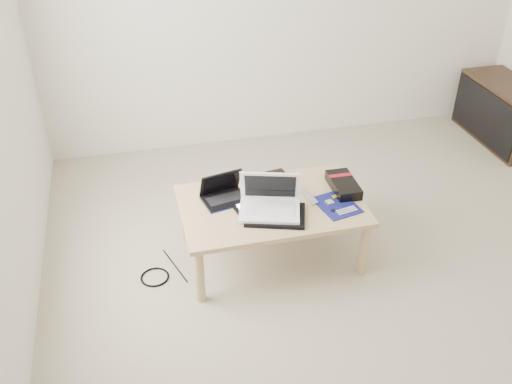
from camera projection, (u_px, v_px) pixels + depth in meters
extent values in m
plane|color=#ACA18B|center=(379.00, 281.00, 3.47)|extent=(4.00, 4.00, 0.00)
cube|color=tan|center=(271.00, 205.00, 3.46)|extent=(1.10, 0.70, 0.03)
cylinder|color=tan|center=(200.00, 276.00, 3.23)|extent=(0.06, 0.06, 0.37)
cylinder|color=tan|center=(364.00, 249.00, 3.43)|extent=(0.06, 0.06, 0.37)
cylinder|color=tan|center=(185.00, 216.00, 3.71)|extent=(0.06, 0.06, 0.37)
cylinder|color=tan|center=(330.00, 195.00, 3.92)|extent=(0.06, 0.06, 0.37)
cube|color=#372616|center=(505.00, 113.00, 4.86)|extent=(0.40, 0.90, 0.50)
cube|color=black|center=(484.00, 116.00, 4.82)|extent=(0.02, 0.86, 0.44)
cube|color=black|center=(270.00, 182.00, 3.63)|extent=(0.30, 0.26, 0.03)
cube|color=black|center=(225.00, 199.00, 3.47)|extent=(0.29, 0.23, 0.02)
cube|color=black|center=(225.00, 198.00, 3.47)|extent=(0.23, 0.14, 0.00)
cube|color=black|center=(229.00, 204.00, 3.42)|extent=(0.06, 0.04, 0.00)
cube|color=black|center=(220.00, 182.00, 3.47)|extent=(0.27, 0.13, 0.17)
cube|color=black|center=(221.00, 183.00, 3.47)|extent=(0.23, 0.10, 0.13)
cube|color=#0B113F|center=(231.00, 208.00, 3.41)|extent=(0.26, 0.07, 0.01)
cube|color=black|center=(255.00, 207.00, 3.41)|extent=(0.27, 0.22, 0.01)
cube|color=white|center=(255.00, 206.00, 3.41)|extent=(0.22, 0.18, 0.00)
cube|color=silver|center=(307.00, 196.00, 3.51)|extent=(0.09, 0.21, 0.02)
cube|color=gray|center=(307.00, 195.00, 3.50)|extent=(0.07, 0.17, 0.00)
cube|color=black|center=(275.00, 215.00, 3.34)|extent=(0.41, 0.35, 0.02)
cube|color=white|center=(269.00, 211.00, 3.34)|extent=(0.41, 0.34, 0.02)
cube|color=white|center=(269.00, 210.00, 3.33)|extent=(0.32, 0.21, 0.00)
cube|color=white|center=(269.00, 218.00, 3.26)|extent=(0.08, 0.06, 0.00)
cube|color=white|center=(270.00, 186.00, 3.34)|extent=(0.36, 0.19, 0.23)
cube|color=black|center=(270.00, 187.00, 3.34)|extent=(0.31, 0.15, 0.18)
cube|color=#0C1053|center=(337.00, 205.00, 3.44)|extent=(0.27, 0.31, 0.01)
cube|color=silver|center=(330.00, 202.00, 3.45)|extent=(0.05, 0.05, 0.01)
cube|color=gold|center=(338.00, 195.00, 3.52)|extent=(0.09, 0.03, 0.01)
cube|color=gold|center=(340.00, 196.00, 3.50)|extent=(0.09, 0.03, 0.01)
cube|color=silver|center=(345.00, 209.00, 3.39)|extent=(0.13, 0.04, 0.01)
cube|color=silver|center=(347.00, 210.00, 3.38)|extent=(0.13, 0.04, 0.01)
cube|color=silver|center=(348.00, 212.00, 3.36)|extent=(0.13, 0.04, 0.01)
cube|color=black|center=(333.00, 210.00, 3.38)|extent=(0.03, 0.03, 0.01)
cube|color=black|center=(343.00, 185.00, 3.57)|extent=(0.16, 0.30, 0.06)
cube|color=maroon|center=(340.00, 175.00, 3.60)|extent=(0.15, 0.04, 0.00)
torus|color=black|center=(255.00, 211.00, 3.38)|extent=(0.11, 0.11, 0.01)
torus|color=black|center=(155.00, 277.00, 3.48)|extent=(0.20, 0.20, 0.01)
cylinder|color=black|center=(175.00, 265.00, 3.58)|extent=(0.11, 0.34, 0.01)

